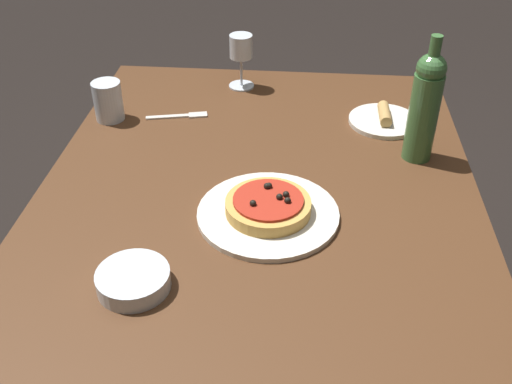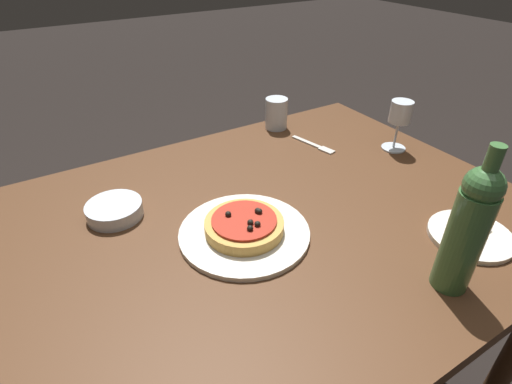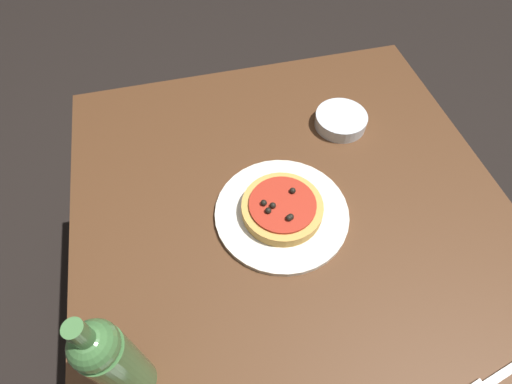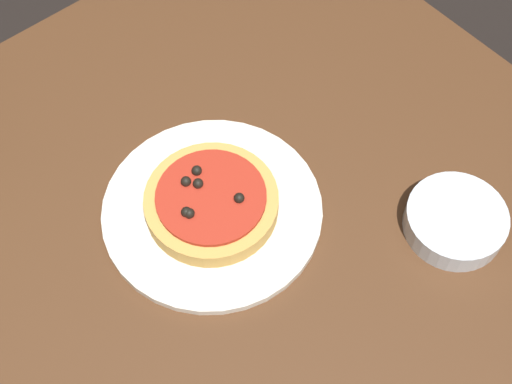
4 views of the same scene
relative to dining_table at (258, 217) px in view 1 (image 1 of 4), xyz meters
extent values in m
cube|color=#4C2D19|center=(0.00, 0.00, 0.07)|extent=(1.26, 0.98, 0.03)
cylinder|color=#4C2D19|center=(0.57, 0.43, -0.30)|extent=(0.06, 0.06, 0.71)
cylinder|color=#4C2D19|center=(0.57, -0.43, -0.30)|extent=(0.06, 0.06, 0.71)
cylinder|color=silver|center=(-0.11, -0.03, 0.09)|extent=(0.30, 0.30, 0.01)
cylinder|color=gold|center=(-0.11, -0.03, 0.11)|extent=(0.18, 0.18, 0.03)
cylinder|color=#A82819|center=(-0.11, -0.03, 0.13)|extent=(0.15, 0.15, 0.01)
sphere|color=black|center=(-0.07, -0.02, 0.14)|extent=(0.01, 0.01, 0.01)
sphere|color=black|center=(-0.12, -0.07, 0.14)|extent=(0.01, 0.01, 0.01)
sphere|color=black|center=(-0.11, -0.05, 0.14)|extent=(0.01, 0.01, 0.01)
sphere|color=black|center=(-0.13, 0.00, 0.14)|extent=(0.01, 0.01, 0.01)
sphere|color=black|center=(-0.10, -0.07, 0.14)|extent=(0.01, 0.01, 0.01)
sphere|color=black|center=(-0.07, -0.03, 0.14)|extent=(0.01, 0.01, 0.01)
cylinder|color=silver|center=(0.51, 0.09, 0.09)|extent=(0.07, 0.07, 0.00)
cylinder|color=silver|center=(0.51, 0.09, 0.14)|extent=(0.01, 0.01, 0.09)
cylinder|color=silver|center=(0.51, 0.09, 0.21)|extent=(0.07, 0.07, 0.07)
cylinder|color=#3D6B38|center=(0.16, -0.37, 0.20)|extent=(0.07, 0.07, 0.21)
sphere|color=#3D6B38|center=(0.16, -0.37, 0.32)|extent=(0.07, 0.07, 0.07)
cylinder|color=#3D6B38|center=(0.16, -0.37, 0.36)|extent=(0.03, 0.03, 0.06)
cylinder|color=silver|center=(0.28, 0.42, 0.14)|extent=(0.08, 0.08, 0.11)
cylinder|color=silver|center=(-0.34, 0.20, 0.11)|extent=(0.13, 0.13, 0.03)
cube|color=beige|center=(0.30, 0.27, 0.09)|extent=(0.04, 0.12, 0.00)
cube|color=beige|center=(0.32, 0.19, 0.09)|extent=(0.04, 0.05, 0.00)
cylinder|color=silver|center=(0.32, -0.31, 0.09)|extent=(0.18, 0.18, 0.01)
cylinder|color=#B2894C|center=(0.32, -0.31, 0.12)|extent=(0.10, 0.03, 0.03)
camera|label=1|loc=(-1.10, -0.09, 0.86)|focal=42.00mm
camera|label=2|loc=(-0.46, -0.65, 0.67)|focal=28.00mm
camera|label=3|loc=(0.34, -0.20, 0.85)|focal=28.00mm
camera|label=4|loc=(0.16, 0.38, 0.93)|focal=50.00mm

